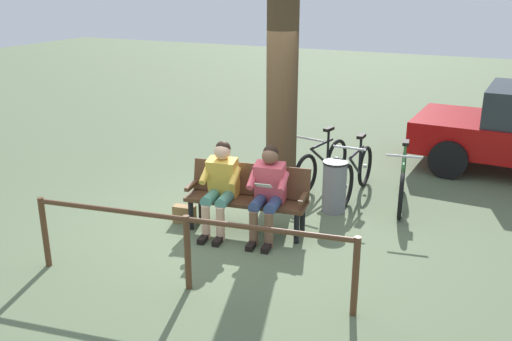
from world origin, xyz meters
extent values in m
plane|color=#566647|center=(0.00, 0.00, 0.00)|extent=(40.00, 40.00, 0.00)
cube|color=#51331E|center=(-0.23, -0.03, 0.42)|extent=(1.64, 0.65, 0.05)
cube|color=#51331E|center=(-0.21, -0.21, 0.66)|extent=(1.60, 0.35, 0.42)
cube|color=#51331E|center=(-0.99, -0.13, 0.56)|extent=(0.11, 0.40, 0.05)
cube|color=#51331E|center=(0.52, 0.08, 0.56)|extent=(0.11, 0.40, 0.05)
cylinder|color=black|center=(-0.97, 0.05, 0.20)|extent=(0.07, 0.07, 0.40)
cylinder|color=black|center=(0.46, 0.24, 0.20)|extent=(0.07, 0.07, 0.40)
cylinder|color=black|center=(-0.92, -0.29, 0.20)|extent=(0.07, 0.07, 0.40)
cylinder|color=black|center=(0.50, -0.10, 0.20)|extent=(0.07, 0.07, 0.40)
cube|color=#D84C59|center=(-0.54, -0.09, 0.71)|extent=(0.42, 0.36, 0.55)
sphere|color=brown|center=(-0.55, -0.07, 1.06)|extent=(0.21, 0.21, 0.21)
sphere|color=black|center=(-0.54, -0.10, 1.10)|extent=(0.20, 0.20, 0.20)
cylinder|color=#334772|center=(-0.67, 0.10, 0.49)|extent=(0.20, 0.42, 0.15)
cylinder|color=brown|center=(-0.70, 0.29, 0.23)|extent=(0.11, 0.11, 0.45)
cube|color=black|center=(-0.71, 0.39, 0.04)|extent=(0.12, 0.23, 0.07)
cylinder|color=#D84C59|center=(-0.76, 0.00, 0.77)|extent=(0.13, 0.31, 0.23)
cylinder|color=#334772|center=(-0.47, 0.12, 0.49)|extent=(0.20, 0.42, 0.15)
cylinder|color=brown|center=(-0.50, 0.32, 0.23)|extent=(0.11, 0.11, 0.45)
cube|color=black|center=(-0.51, 0.42, 0.04)|extent=(0.12, 0.23, 0.07)
cylinder|color=#D84C59|center=(-0.36, 0.06, 0.77)|extent=(0.13, 0.31, 0.23)
cube|color=silver|center=(-0.59, 0.21, 0.77)|extent=(0.21, 0.15, 0.09)
cube|color=gold|center=(0.09, 0.00, 0.71)|extent=(0.42, 0.36, 0.55)
sphere|color=#D8A884|center=(0.09, 0.02, 1.06)|extent=(0.21, 0.21, 0.21)
sphere|color=black|center=(0.09, -0.01, 1.10)|extent=(0.20, 0.20, 0.20)
cylinder|color=#4C8C7A|center=(-0.04, 0.18, 0.49)|extent=(0.20, 0.42, 0.15)
cylinder|color=#D8A884|center=(-0.06, 0.38, 0.23)|extent=(0.11, 0.11, 0.45)
cube|color=black|center=(-0.08, 0.48, 0.04)|extent=(0.12, 0.23, 0.07)
cylinder|color=gold|center=(-0.13, 0.09, 0.77)|extent=(0.13, 0.31, 0.23)
cylinder|color=#4C8C7A|center=(0.16, 0.21, 0.49)|extent=(0.20, 0.42, 0.15)
cylinder|color=#D8A884|center=(0.13, 0.41, 0.23)|extent=(0.11, 0.11, 0.45)
cube|color=black|center=(0.12, 0.51, 0.04)|extent=(0.12, 0.23, 0.07)
cylinder|color=gold|center=(0.27, 0.14, 0.77)|extent=(0.13, 0.31, 0.23)
cube|color=olive|center=(0.65, 0.10, 0.12)|extent=(0.32, 0.18, 0.24)
cylinder|color=#4C3823|center=(-0.19, -1.30, 2.07)|extent=(0.45, 0.45, 4.15)
cylinder|color=slate|center=(-1.08, -1.14, 0.36)|extent=(0.34, 0.34, 0.72)
cylinder|color=black|center=(-1.08, -1.14, 0.74)|extent=(0.36, 0.36, 0.03)
torus|color=black|center=(-1.99, -1.28, 0.33)|extent=(0.17, 0.66, 0.66)
cylinder|color=silver|center=(-1.99, -1.28, 0.33)|extent=(0.06, 0.07, 0.06)
torus|color=black|center=(-1.83, -2.29, 0.33)|extent=(0.17, 0.66, 0.66)
cylinder|color=silver|center=(-1.83, -2.29, 0.33)|extent=(0.06, 0.07, 0.06)
cylinder|color=#337238|center=(-1.91, -1.78, 0.71)|extent=(0.14, 0.63, 0.04)
cylinder|color=#337238|center=(-1.93, -1.70, 0.51)|extent=(0.14, 0.59, 0.43)
cylinder|color=#337238|center=(-1.88, -1.96, 0.63)|extent=(0.04, 0.04, 0.55)
cube|color=black|center=(-1.88, -1.96, 0.91)|extent=(0.12, 0.23, 0.05)
cylinder|color=#B2B2B7|center=(-1.98, -1.38, 0.88)|extent=(0.48, 0.11, 0.03)
torus|color=black|center=(-1.19, -1.35, 0.33)|extent=(0.08, 0.66, 0.66)
cylinder|color=silver|center=(-1.19, -1.35, 0.33)|extent=(0.05, 0.06, 0.06)
torus|color=black|center=(-1.21, -2.37, 0.33)|extent=(0.08, 0.66, 0.66)
cylinder|color=silver|center=(-1.21, -2.37, 0.33)|extent=(0.05, 0.06, 0.06)
cylinder|color=black|center=(-1.20, -1.86, 0.71)|extent=(0.05, 0.63, 0.04)
cylinder|color=black|center=(-1.20, -1.78, 0.51)|extent=(0.05, 0.60, 0.43)
cylinder|color=black|center=(-1.20, -2.04, 0.63)|extent=(0.04, 0.04, 0.55)
cube|color=black|center=(-1.20, -2.04, 0.91)|extent=(0.10, 0.22, 0.05)
cylinder|color=#B2B2B7|center=(-1.19, -1.45, 0.88)|extent=(0.48, 0.04, 0.03)
torus|color=black|center=(-0.49, -1.57, 0.33)|extent=(0.18, 0.66, 0.66)
cylinder|color=silver|center=(-0.49, -1.57, 0.33)|extent=(0.06, 0.07, 0.06)
torus|color=black|center=(-0.68, -2.57, 0.33)|extent=(0.18, 0.66, 0.66)
cylinder|color=silver|center=(-0.68, -2.57, 0.33)|extent=(0.06, 0.07, 0.06)
cylinder|color=black|center=(-0.58, -2.07, 0.71)|extent=(0.15, 0.63, 0.04)
cylinder|color=black|center=(-0.57, -1.99, 0.51)|extent=(0.15, 0.59, 0.43)
cylinder|color=black|center=(-0.62, -2.25, 0.63)|extent=(0.04, 0.04, 0.55)
cube|color=black|center=(-0.62, -2.25, 0.91)|extent=(0.13, 0.23, 0.05)
cylinder|color=#B2B2B7|center=(-0.51, -1.67, 0.88)|extent=(0.48, 0.12, 0.03)
cylinder|color=#51331E|center=(-2.06, 1.31, 0.42)|extent=(0.07, 0.07, 0.85)
cylinder|color=#51331E|center=(-0.31, 1.56, 0.42)|extent=(0.07, 0.07, 0.85)
cylinder|color=#51331E|center=(1.43, 1.82, 0.42)|extent=(0.07, 0.07, 0.85)
cylinder|color=#51331E|center=(-0.31, 1.56, 0.81)|extent=(3.50, 0.57, 0.06)
cylinder|color=black|center=(-2.37, -3.36, 0.32)|extent=(0.65, 0.25, 0.64)
cylinder|color=black|center=(-2.46, -5.15, 0.32)|extent=(0.65, 0.25, 0.64)
camera|label=1|loc=(-3.22, 6.09, 3.16)|focal=39.33mm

